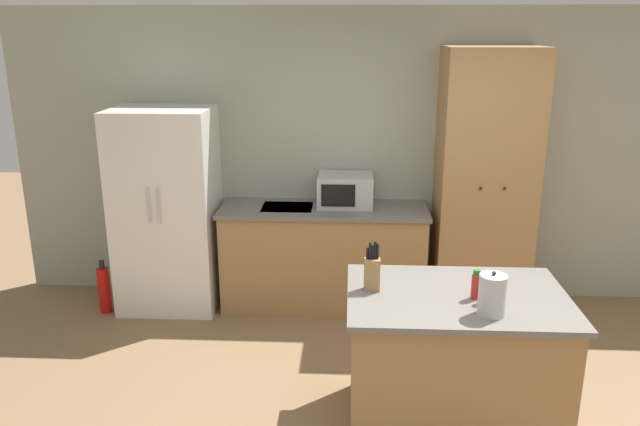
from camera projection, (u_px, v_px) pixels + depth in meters
name	position (u px, v px, depth m)	size (l,w,h in m)	color
wall_back	(411.00, 157.00, 5.58)	(7.20, 0.06, 2.60)	#9EA393
refrigerator	(167.00, 210.00, 5.45)	(0.85, 0.70, 1.77)	white
back_counter	(323.00, 256.00, 5.55)	(1.81, 0.62, 0.92)	#9E7547
pantry_cabinet	(484.00, 185.00, 5.29)	(0.79, 0.61, 2.28)	#9E7547
kitchen_island	(453.00, 362.00, 3.83)	(1.31, 0.91, 0.91)	#9E7547
microwave	(345.00, 190.00, 5.45)	(0.48, 0.38, 0.27)	#B2B5B7
knife_block	(372.00, 273.00, 3.73)	(0.09, 0.07, 0.31)	#9E7547
spice_bottle_tall_dark	(494.00, 282.00, 3.77)	(0.04, 0.04, 0.09)	beige
spice_bottle_short_red	(495.00, 288.00, 3.68)	(0.05, 0.05, 0.10)	#B2281E
spice_bottle_amber_oil	(476.00, 285.00, 3.62)	(0.05, 0.05, 0.18)	#B2281E
spice_bottle_green_herb	(486.00, 291.00, 3.57)	(0.04, 0.04, 0.15)	#B2281E
kettle	(492.00, 295.00, 3.41)	(0.15, 0.15, 0.26)	#B2B5B7
fire_extinguisher	(104.00, 289.00, 5.47)	(0.11, 0.11, 0.48)	red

